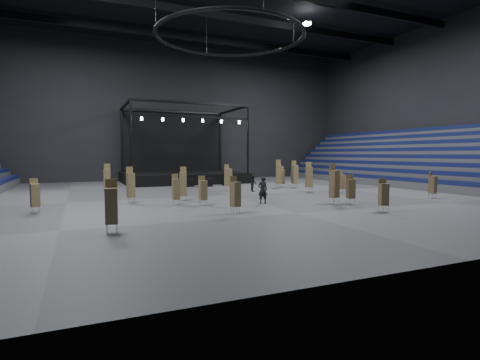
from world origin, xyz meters
name	(u,v)px	position (x,y,z in m)	size (l,w,h in m)	color
floor	(230,195)	(0.00, 0.00, 0.00)	(50.00, 50.00, 0.00)	#4B4B4D
wall_back	(172,112)	(0.00, 21.00, 9.00)	(50.00, 0.20, 18.00)	black
wall_right	(444,103)	(25.00, 0.00, 9.00)	(0.20, 42.00, 18.00)	black
bleachers_right	(428,170)	(22.94, 0.00, 1.73)	(7.20, 40.00, 6.40)	#454547
stage	(181,170)	(0.00, 16.24, 1.45)	(14.00, 10.00, 9.20)	black
truss_ring	(230,37)	(0.00, 0.00, 13.00)	(12.30, 12.30, 5.15)	black
flight_case_left	(188,183)	(-1.07, 9.27, 0.41)	(1.24, 0.62, 0.83)	black
flight_case_mid	(206,183)	(0.64, 8.54, 0.43)	(1.29, 0.65, 0.86)	black
flight_case_right	(227,182)	(3.39, 9.28, 0.39)	(1.18, 0.59, 0.79)	black
chair_stack_0	(183,183)	(-4.59, -2.09, 1.29)	(0.62, 0.62, 2.52)	silver
chair_stack_1	(343,182)	(9.55, -2.60, 1.02)	(0.53, 0.53, 1.90)	silver
chair_stack_2	(282,176)	(7.81, 4.93, 1.13)	(0.49, 0.49, 2.19)	silver
chair_stack_3	(351,188)	(5.53, -8.49, 1.09)	(0.59, 0.59, 2.03)	silver
chair_stack_4	(228,177)	(1.31, 3.79, 1.31)	(0.70, 0.70, 2.47)	silver
chair_stack_5	(278,174)	(6.87, 4.05, 1.46)	(0.66, 0.66, 2.88)	silver
chair_stack_6	(203,190)	(-4.07, -5.24, 1.08)	(0.51, 0.51, 2.00)	silver
chair_stack_7	(235,194)	(-3.31, -9.04, 1.15)	(0.59, 0.59, 2.17)	silver
chair_stack_8	(107,179)	(-9.48, 3.68, 1.36)	(0.59, 0.59, 2.64)	silver
chair_stack_9	(176,189)	(-5.62, -4.14, 1.11)	(0.47, 0.47, 2.11)	silver
chair_stack_10	(384,194)	(5.05, -11.99, 1.07)	(0.60, 0.60, 1.99)	silver
chair_stack_11	(35,195)	(-14.00, -4.35, 1.08)	(0.57, 0.57, 2.03)	silver
chair_stack_12	(334,183)	(4.59, -7.88, 1.42)	(0.60, 0.60, 2.77)	silver
chair_stack_13	(433,184)	(13.61, -8.32, 1.10)	(0.56, 0.56, 2.06)	silver
chair_stack_14	(295,174)	(8.53, 3.65, 1.43)	(0.57, 0.57, 2.79)	silver
chair_stack_15	(111,205)	(-10.35, -11.99, 1.24)	(0.58, 0.58, 2.36)	silver
chair_stack_16	(131,185)	(-8.32, -2.07, 1.32)	(0.57, 0.57, 2.56)	silver
chair_stack_17	(309,176)	(7.59, -0.32, 1.42)	(0.69, 0.69, 2.74)	silver
man_center	(263,190)	(0.11, -5.79, 0.94)	(0.69, 0.45, 1.89)	black
crew_member	(253,183)	(3.12, 2.06, 0.75)	(0.73, 0.57, 1.50)	black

